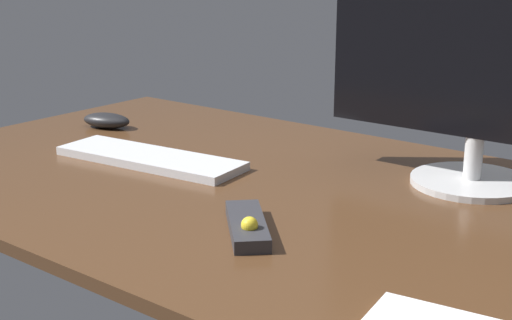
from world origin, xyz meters
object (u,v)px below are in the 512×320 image
at_px(computer_mouse, 106,120).
at_px(media_remote, 247,225).
at_px(monitor, 482,64).
at_px(keyboard, 150,158).

distance_m(computer_mouse, media_remote, 0.71).
height_order(monitor, media_remote, monitor).
height_order(monitor, keyboard, monitor).
bearing_deg(media_remote, keyboard, -158.37).
relative_size(keyboard, media_remote, 2.49).
distance_m(monitor, keyboard, 0.62).
bearing_deg(monitor, computer_mouse, -172.79).
height_order(keyboard, media_remote, media_remote).
xyz_separation_m(monitor, keyboard, (-0.54, -0.25, -0.20)).
xyz_separation_m(keyboard, computer_mouse, (-0.28, 0.13, 0.01)).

